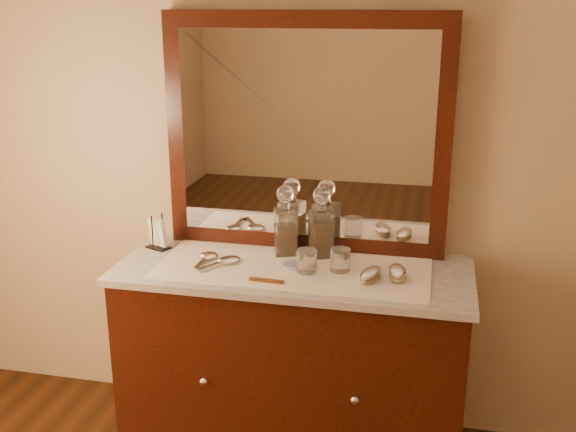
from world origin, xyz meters
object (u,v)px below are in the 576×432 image
(napkin_rack, at_px, (158,235))
(comb, at_px, (266,280))
(decanter_left, at_px, (286,228))
(decanter_right, at_px, (321,229))
(hand_mirror_outer, at_px, (207,257))
(hand_mirror_inner, at_px, (225,261))
(brush_far, at_px, (397,273))
(mirror_frame, at_px, (306,135))
(brush_near, at_px, (370,275))
(dresser_cabinet, at_px, (293,363))
(pin_dish, at_px, (293,265))

(napkin_rack, bearing_deg, comb, -25.61)
(comb, height_order, decanter_left, decanter_left)
(comb, distance_m, decanter_right, 0.37)
(hand_mirror_outer, distance_m, hand_mirror_inner, 0.09)
(comb, distance_m, brush_far, 0.51)
(mirror_frame, bearing_deg, comb, -99.37)
(decanter_left, height_order, brush_near, decanter_left)
(dresser_cabinet, relative_size, brush_far, 9.03)
(napkin_rack, relative_size, decanter_right, 0.51)
(decanter_right, bearing_deg, brush_far, -27.44)
(pin_dish, distance_m, brush_far, 0.42)
(mirror_frame, distance_m, decanter_right, 0.40)
(brush_far, height_order, hand_mirror_outer, brush_far)
(decanter_right, bearing_deg, pin_dish, -120.54)
(mirror_frame, xyz_separation_m, decanter_left, (-0.06, -0.10, -0.38))
(napkin_rack, bearing_deg, brush_near, -9.90)
(brush_far, xyz_separation_m, hand_mirror_outer, (-0.79, 0.03, -0.01))
(brush_far, relative_size, hand_mirror_inner, 0.75)
(napkin_rack, bearing_deg, dresser_cabinet, -8.33)
(dresser_cabinet, height_order, comb, comb)
(dresser_cabinet, distance_m, comb, 0.49)
(pin_dish, relative_size, brush_near, 0.53)
(decanter_right, relative_size, brush_far, 1.95)
(decanter_right, bearing_deg, mirror_frame, 131.27)
(mirror_frame, bearing_deg, brush_far, -33.01)
(comb, height_order, brush_near, brush_near)
(hand_mirror_inner, bearing_deg, pin_dish, 4.11)
(decanter_left, bearing_deg, brush_near, -29.09)
(mirror_frame, relative_size, brush_near, 7.40)
(hand_mirror_outer, bearing_deg, mirror_frame, 33.52)
(decanter_left, xyz_separation_m, decanter_right, (0.15, 0.00, 0.00))
(brush_far, bearing_deg, comb, -163.32)
(napkin_rack, distance_m, hand_mirror_inner, 0.37)
(decanter_left, xyz_separation_m, brush_near, (0.38, -0.21, -0.09))
(pin_dish, xyz_separation_m, comb, (-0.07, -0.17, -0.00))
(dresser_cabinet, height_order, mirror_frame, mirror_frame)
(dresser_cabinet, distance_m, napkin_rack, 0.81)
(mirror_frame, relative_size, comb, 8.69)
(pin_dish, distance_m, decanter_right, 0.21)
(brush_near, distance_m, hand_mirror_inner, 0.60)
(napkin_rack, relative_size, hand_mirror_outer, 0.78)
(hand_mirror_outer, height_order, hand_mirror_inner, hand_mirror_inner)
(napkin_rack, distance_m, brush_far, 1.05)
(pin_dish, xyz_separation_m, napkin_rack, (-0.62, 0.10, 0.05))
(pin_dish, distance_m, hand_mirror_inner, 0.28)
(comb, distance_m, napkin_rack, 0.62)
(napkin_rack, relative_size, brush_far, 1.00)
(brush_far, bearing_deg, decanter_left, 160.83)
(decanter_right, height_order, hand_mirror_outer, decanter_right)
(decanter_left, bearing_deg, mirror_frame, 58.61)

